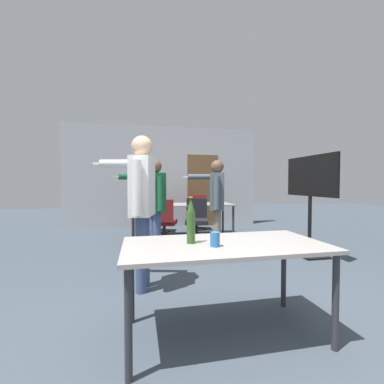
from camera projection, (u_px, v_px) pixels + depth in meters
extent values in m
plane|color=#3D4751|center=(252.00, 375.00, 1.66)|extent=(24.00, 24.00, 0.00)
cube|color=#B2B5B7|center=(164.00, 177.00, 7.24)|extent=(5.38, 0.10, 2.82)
cube|color=brown|center=(203.00, 190.00, 7.42)|extent=(0.90, 0.02, 2.05)
cube|color=gray|center=(225.00, 245.00, 2.06)|extent=(1.60, 0.81, 0.03)
cylinder|color=#2D2D33|center=(128.00, 324.00, 1.59)|extent=(0.05, 0.05, 0.73)
cylinder|color=#2D2D33|center=(336.00, 302.00, 1.89)|extent=(0.05, 0.05, 0.73)
cylinder|color=#2D2D33|center=(131.00, 282.00, 2.26)|extent=(0.05, 0.05, 0.73)
cylinder|color=#2D2D33|center=(284.00, 270.00, 2.57)|extent=(0.05, 0.05, 0.73)
cube|color=gray|center=(182.00, 205.00, 5.86)|extent=(2.32, 0.84, 0.03)
cylinder|color=#2D2D33|center=(133.00, 225.00, 5.30)|extent=(0.05, 0.05, 0.73)
cylinder|color=#2D2D33|center=(233.00, 222.00, 5.75)|extent=(0.05, 0.05, 0.73)
cylinder|color=#2D2D33|center=(133.00, 220.00, 6.00)|extent=(0.05, 0.05, 0.73)
cylinder|color=#2D2D33|center=(223.00, 218.00, 6.45)|extent=(0.05, 0.05, 0.73)
cube|color=black|center=(309.00, 254.00, 4.39)|extent=(0.44, 0.56, 0.03)
cylinder|color=black|center=(310.00, 225.00, 4.37)|extent=(0.06, 0.06, 0.98)
cube|color=black|center=(310.00, 176.00, 4.34)|extent=(0.04, 1.26, 0.69)
cube|color=#192342|center=(312.00, 176.00, 4.35)|extent=(0.01, 1.16, 0.60)
cylinder|color=#3D4C75|center=(141.00, 255.00, 2.89)|extent=(0.12, 0.12, 0.86)
cylinder|color=#3D4C75|center=(144.00, 251.00, 3.06)|extent=(0.12, 0.12, 0.86)
cube|color=silver|center=(142.00, 186.00, 2.95)|extent=(0.32, 0.45, 0.68)
sphere|color=#DBAD89|center=(142.00, 146.00, 2.93)|extent=(0.24, 0.24, 0.24)
cylinder|color=silver|center=(137.00, 188.00, 2.70)|extent=(0.10, 0.10, 0.59)
cylinder|color=silver|center=(124.00, 163.00, 3.20)|extent=(0.59, 0.24, 0.10)
cube|color=white|center=(98.00, 164.00, 3.21)|extent=(0.13, 0.06, 0.03)
cylinder|color=slate|center=(217.00, 233.00, 4.29)|extent=(0.13, 0.13, 0.79)
cylinder|color=slate|center=(217.00, 232.00, 4.46)|extent=(0.13, 0.13, 0.79)
cube|color=#4C5660|center=(217.00, 191.00, 4.35)|extent=(0.35, 0.46, 0.62)
sphere|color=brown|center=(217.00, 166.00, 4.33)|extent=(0.22, 0.22, 0.22)
cylinder|color=#4C5660|center=(217.00, 193.00, 4.10)|extent=(0.10, 0.10, 0.54)
cylinder|color=#4C5660|center=(203.00, 177.00, 4.62)|extent=(0.54, 0.27, 0.10)
cube|color=white|center=(187.00, 177.00, 4.67)|extent=(0.13, 0.07, 0.03)
cylinder|color=#3D4C75|center=(157.00, 236.00, 4.12)|extent=(0.12, 0.12, 0.78)
cylinder|color=#3D4C75|center=(154.00, 234.00, 4.27)|extent=(0.12, 0.12, 0.78)
cube|color=#195633|center=(155.00, 192.00, 4.17)|extent=(0.32, 0.45, 0.62)
sphere|color=brown|center=(155.00, 166.00, 4.16)|extent=(0.22, 0.22, 0.22)
cylinder|color=#195633|center=(161.00, 194.00, 3.95)|extent=(0.10, 0.10, 0.53)
cylinder|color=#195633|center=(135.00, 177.00, 4.27)|extent=(0.54, 0.23, 0.10)
cube|color=white|center=(117.00, 177.00, 4.13)|extent=(0.13, 0.07, 0.03)
cylinder|color=black|center=(160.00, 231.00, 6.53)|extent=(0.52, 0.52, 0.03)
cylinder|color=black|center=(160.00, 222.00, 6.52)|extent=(0.06, 0.06, 0.42)
cube|color=maroon|center=(160.00, 212.00, 6.51)|extent=(0.56, 0.56, 0.08)
cube|color=maroon|center=(150.00, 203.00, 6.51)|extent=(0.16, 0.44, 0.42)
cylinder|color=black|center=(197.00, 229.00, 6.84)|extent=(0.52, 0.52, 0.03)
cylinder|color=black|center=(197.00, 221.00, 6.83)|extent=(0.06, 0.06, 0.41)
cube|color=maroon|center=(197.00, 212.00, 6.83)|extent=(0.52, 0.52, 0.08)
cube|color=maroon|center=(198.00, 203.00, 6.56)|extent=(0.44, 0.13, 0.42)
cylinder|color=black|center=(197.00, 242.00, 5.27)|extent=(0.52, 0.52, 0.03)
cylinder|color=black|center=(197.00, 233.00, 5.26)|extent=(0.06, 0.06, 0.38)
cube|color=black|center=(197.00, 221.00, 5.25)|extent=(0.55, 0.55, 0.08)
cube|color=black|center=(197.00, 208.00, 5.50)|extent=(0.44, 0.16, 0.42)
cylinder|color=black|center=(164.00, 245.00, 5.02)|extent=(0.52, 0.52, 0.03)
cylinder|color=black|center=(164.00, 234.00, 5.02)|extent=(0.06, 0.06, 0.40)
cube|color=maroon|center=(164.00, 222.00, 5.01)|extent=(0.57, 0.57, 0.08)
cube|color=maroon|center=(162.00, 211.00, 4.74)|extent=(0.44, 0.18, 0.42)
cylinder|color=#2D511E|center=(191.00, 227.00, 2.05)|extent=(0.07, 0.07, 0.25)
cone|color=#2D511E|center=(191.00, 205.00, 2.05)|extent=(0.06, 0.06, 0.11)
cylinder|color=gold|center=(191.00, 197.00, 2.05)|extent=(0.03, 0.03, 0.01)
cylinder|color=#2866A3|center=(215.00, 239.00, 1.95)|extent=(0.07, 0.07, 0.11)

